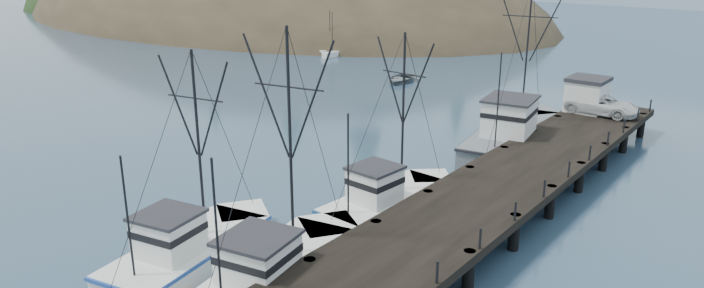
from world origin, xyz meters
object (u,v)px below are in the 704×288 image
object	(u,v)px
pier	(509,181)
work_vessel	(515,135)
trawler_near	(281,270)
trawler_far	(391,200)
pier_shed	(587,94)
pickup_truck	(602,105)
trawler_mid	(193,248)
motorboat	(401,82)

from	to	relation	value
pier	work_vessel	size ratio (longest dim) A/B	2.80
pier	trawler_near	size ratio (longest dim) A/B	3.58
trawler_far	pier_shed	xyz separation A→B (m)	(3.65, 23.03, 2.60)
pier	pickup_truck	size ratio (longest dim) A/B	7.69
work_vessel	pickup_truck	bearing A→B (deg)	60.02
trawler_mid	trawler_far	distance (m)	11.82
pier	work_vessel	world-z (taller)	work_vessel
work_vessel	pickup_truck	xyz separation A→B (m)	(4.13, 7.15, 1.57)
trawler_far	pickup_truck	bearing A→B (deg)	77.48
pier_shed	pickup_truck	distance (m)	1.56
work_vessel	pier	bearing A→B (deg)	-68.28
pickup_truck	motorboat	size ratio (longest dim) A/B	1.09
trawler_near	trawler_mid	world-z (taller)	trawler_near
motorboat	pier_shed	bearing A→B (deg)	-32.30
trawler_far	motorboat	xyz separation A→B (m)	(-19.71, 30.95, -0.82)
pier_shed	trawler_near	bearing A→B (deg)	-95.19
trawler_mid	work_vessel	bearing A→B (deg)	78.84
pier	work_vessel	bearing A→B (deg)	111.72
trawler_near	trawler_mid	bearing A→B (deg)	-167.98
trawler_far	motorboat	bearing A→B (deg)	122.49
pier	trawler_far	xyz separation A→B (m)	(-5.07, -5.03, -0.87)
work_vessel	motorboat	world-z (taller)	work_vessel
motorboat	pickup_truck	bearing A→B (deg)	-32.12
pier	motorboat	xyz separation A→B (m)	(-24.79, 25.92, -1.69)
work_vessel	pickup_truck	size ratio (longest dim) A/B	2.75
pier	trawler_mid	bearing A→B (deg)	-120.39
pier_shed	trawler_mid	bearing A→B (deg)	-103.19
pickup_truck	trawler_far	bearing A→B (deg)	168.66
pier_shed	pickup_truck	bearing A→B (deg)	-15.38
trawler_mid	pickup_truck	world-z (taller)	trawler_mid
trawler_far	pier	bearing A→B (deg)	44.78
trawler_near	trawler_far	bearing A→B (deg)	93.77
trawler_far	pickup_truck	world-z (taller)	trawler_far
trawler_near	trawler_mid	distance (m)	5.09
pier	pier_shed	world-z (taller)	pier_shed
trawler_far	pier_shed	world-z (taller)	trawler_far
pier	trawler_mid	size ratio (longest dim) A/B	3.99
trawler_near	work_vessel	world-z (taller)	work_vessel
trawler_mid	work_vessel	distance (m)	27.01
trawler_far	pier_shed	distance (m)	23.47
trawler_near	pickup_truck	bearing A→B (deg)	82.35
motorboat	pier	bearing A→B (deg)	-59.86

